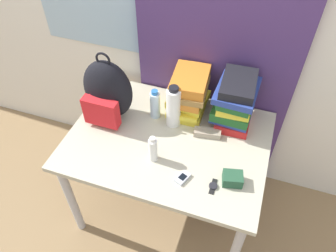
{
  "coord_description": "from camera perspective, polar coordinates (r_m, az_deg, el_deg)",
  "views": [
    {
      "loc": [
        0.39,
        -0.74,
        2.06
      ],
      "look_at": [
        0.0,
        0.4,
        0.8
      ],
      "focal_mm": 35.0,
      "sensor_mm": 36.0,
      "label": 1
    }
  ],
  "objects": [
    {
      "name": "sunscreen_bottle",
      "position": [
        1.68,
        -2.64,
        -4.1
      ],
      "size": [
        0.05,
        0.05,
        0.16
      ],
      "color": "white",
      "rests_on": "desk"
    },
    {
      "name": "curtain_blue",
      "position": [
        1.8,
        9.17,
        18.62
      ],
      "size": [
        0.94,
        0.04,
        2.5
      ],
      "color": "#4C336B",
      "rests_on": "ground_plane"
    },
    {
      "name": "sunglasses_case",
      "position": [
        1.84,
        6.87,
        -1.2
      ],
      "size": [
        0.16,
        0.08,
        0.04
      ],
      "color": "gray",
      "rests_on": "desk"
    },
    {
      "name": "sports_bottle",
      "position": [
        1.82,
        0.96,
        3.32
      ],
      "size": [
        0.08,
        0.08,
        0.27
      ],
      "color": "white",
      "rests_on": "desk"
    },
    {
      "name": "book_stack_center",
      "position": [
        1.85,
        11.66,
        4.17
      ],
      "size": [
        0.23,
        0.29,
        0.3
      ],
      "color": "red",
      "rests_on": "desk"
    },
    {
      "name": "book_stack_left",
      "position": [
        1.9,
        3.68,
        5.63
      ],
      "size": [
        0.23,
        0.3,
        0.26
      ],
      "color": "yellow",
      "rests_on": "desk"
    },
    {
      "name": "desk",
      "position": [
        1.89,
        0.0,
        -3.9
      ],
      "size": [
        1.1,
        0.81,
        0.7
      ],
      "color": "#B7B299",
      "rests_on": "ground_plane"
    },
    {
      "name": "cell_phone",
      "position": [
        1.65,
        2.57,
        -9.01
      ],
      "size": [
        0.07,
        0.09,
        0.02
      ],
      "color": "#B7BCC6",
      "rests_on": "desk"
    },
    {
      "name": "backpack",
      "position": [
        1.86,
        -10.51,
        5.87
      ],
      "size": [
        0.29,
        0.23,
        0.43
      ],
      "color": "black",
      "rests_on": "desk"
    },
    {
      "name": "wristwatch",
      "position": [
        1.64,
        7.87,
        -10.34
      ],
      "size": [
        0.04,
        0.09,
        0.01
      ],
      "color": "black",
      "rests_on": "desk"
    },
    {
      "name": "water_bottle",
      "position": [
        1.89,
        -2.26,
        3.77
      ],
      "size": [
        0.06,
        0.06,
        0.19
      ],
      "color": "silver",
      "rests_on": "desk"
    },
    {
      "name": "wall_back",
      "position": [
        1.87,
        5.07,
        20.17
      ],
      "size": [
        6.0,
        0.06,
        2.5
      ],
      "color": "silver",
      "rests_on": "ground_plane"
    },
    {
      "name": "camera_pouch",
      "position": [
        1.65,
        11.18,
        -8.98
      ],
      "size": [
        0.11,
        0.1,
        0.06
      ],
      "color": "#234C33",
      "rests_on": "desk"
    }
  ]
}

